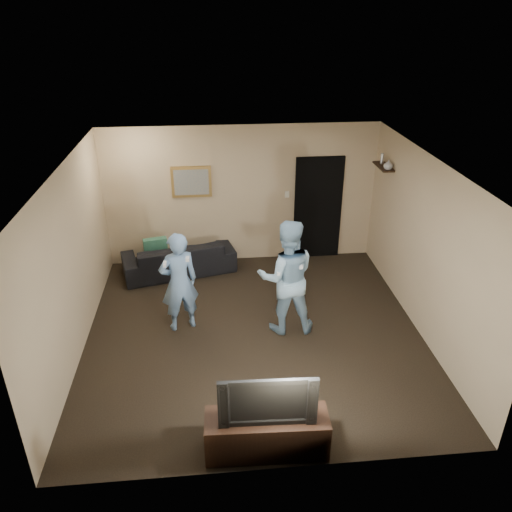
{
  "coord_description": "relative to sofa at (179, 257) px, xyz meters",
  "views": [
    {
      "loc": [
        -0.58,
        -6.21,
        4.47
      ],
      "look_at": [
        0.06,
        0.3,
        1.15
      ],
      "focal_mm": 35.0,
      "sensor_mm": 36.0,
      "label": 1
    }
  ],
  "objects": [
    {
      "name": "painting_frame",
      "position": [
        0.3,
        0.41,
        1.31
      ],
      "size": [
        0.72,
        0.05,
        0.57
      ],
      "primitive_type": "cube",
      "color": "olive",
      "rests_on": "wall_back"
    },
    {
      "name": "wii_player_left",
      "position": [
        0.11,
        -1.81,
        0.5
      ],
      "size": [
        0.67,
        0.56,
        1.58
      ],
      "color": "#6D91BD",
      "rests_on": "ground"
    },
    {
      "name": "ground",
      "position": [
        1.2,
        -2.07,
        -0.29
      ],
      "size": [
        5.0,
        5.0,
        0.0
      ],
      "primitive_type": "plane",
      "color": "black",
      "rests_on": "ground"
    },
    {
      "name": "tv_console",
      "position": [
        1.12,
        -4.31,
        -0.04
      ],
      "size": [
        1.36,
        0.49,
        0.48
      ],
      "primitive_type": "cube",
      "rotation": [
        0.0,
        0.0,
        -0.04
      ],
      "color": "black",
      "rests_on": "ground"
    },
    {
      "name": "wii_player_right",
      "position": [
        1.68,
        -1.99,
        0.6
      ],
      "size": [
        0.88,
        0.7,
        1.78
      ],
      "color": "#89ADC7",
      "rests_on": "ground"
    },
    {
      "name": "shelf_vase",
      "position": [
        3.59,
        -0.48,
        1.79
      ],
      "size": [
        0.17,
        0.17,
        0.16
      ],
      "primitive_type": "imported",
      "rotation": [
        0.0,
        0.0,
        0.1
      ],
      "color": "#B0B0B5",
      "rests_on": "wall_shelf"
    },
    {
      "name": "painting_canvas",
      "position": [
        0.3,
        0.38,
        1.31
      ],
      "size": [
        0.62,
        0.01,
        0.47
      ],
      "primitive_type": "cube",
      "color": "slate",
      "rests_on": "painting_frame"
    },
    {
      "name": "wall_front",
      "position": [
        1.2,
        -4.57,
        1.01
      ],
      "size": [
        5.0,
        0.04,
        2.6
      ],
      "primitive_type": "cube",
      "color": "tan",
      "rests_on": "ground"
    },
    {
      "name": "ceiling",
      "position": [
        1.2,
        -2.07,
        2.31
      ],
      "size": [
        5.0,
        5.0,
        0.04
      ],
      "primitive_type": "cube",
      "color": "silver",
      "rests_on": "wall_back"
    },
    {
      "name": "wall_shelf",
      "position": [
        3.59,
        -0.27,
        1.7
      ],
      "size": [
        0.2,
        0.6,
        0.03
      ],
      "primitive_type": "cube",
      "color": "black",
      "rests_on": "wall_right"
    },
    {
      "name": "throw_pillow",
      "position": [
        -0.41,
        0.0,
        0.19
      ],
      "size": [
        0.44,
        0.23,
        0.42
      ],
      "primitive_type": "cube",
      "rotation": [
        0.0,
        0.0,
        0.24
      ],
      "color": "#1C5441",
      "rests_on": "sofa"
    },
    {
      "name": "doorway",
      "position": [
        2.65,
        0.4,
        0.71
      ],
      "size": [
        0.9,
        0.06,
        2.0
      ],
      "primitive_type": "cube",
      "color": "black",
      "rests_on": "ground"
    },
    {
      "name": "wall_left",
      "position": [
        -1.3,
        -2.07,
        1.01
      ],
      "size": [
        0.04,
        5.0,
        2.6
      ],
      "primitive_type": "cube",
      "color": "tan",
      "rests_on": "ground"
    },
    {
      "name": "sofa",
      "position": [
        0.0,
        0.0,
        0.0
      ],
      "size": [
        2.14,
        1.24,
        0.59
      ],
      "primitive_type": "imported",
      "rotation": [
        0.0,
        0.0,
        3.38
      ],
      "color": "black",
      "rests_on": "ground"
    },
    {
      "name": "wall_right",
      "position": [
        3.7,
        -2.07,
        1.01
      ],
      "size": [
        0.04,
        5.0,
        2.6
      ],
      "primitive_type": "cube",
      "color": "tan",
      "rests_on": "ground"
    },
    {
      "name": "wall_back",
      "position": [
        1.2,
        0.43,
        1.01
      ],
      "size": [
        5.0,
        0.04,
        2.6
      ],
      "primitive_type": "cube",
      "color": "tan",
      "rests_on": "ground"
    },
    {
      "name": "light_switch",
      "position": [
        2.05,
        0.41,
        1.01
      ],
      "size": [
        0.08,
        0.02,
        0.12
      ],
      "primitive_type": "cube",
      "color": "silver",
      "rests_on": "wall_back"
    },
    {
      "name": "television",
      "position": [
        1.12,
        -4.31,
        0.49
      ],
      "size": [
        1.04,
        0.18,
        0.6
      ],
      "primitive_type": "imported",
      "rotation": [
        0.0,
        0.0,
        -0.04
      ],
      "color": "black",
      "rests_on": "tv_console"
    },
    {
      "name": "shelf_figurine",
      "position": [
        3.59,
        -0.15,
        1.8
      ],
      "size": [
        0.06,
        0.06,
        0.18
      ],
      "primitive_type": "cylinder",
      "color": "silver",
      "rests_on": "wall_shelf"
    }
  ]
}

